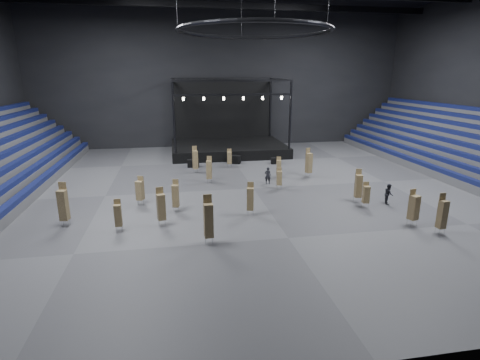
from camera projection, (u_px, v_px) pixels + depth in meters
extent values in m
plane|color=#47474A|center=(253.00, 188.00, 32.96)|extent=(50.00, 50.00, 0.00)
cube|color=black|center=(222.00, 79.00, 50.38)|extent=(50.00, 0.20, 18.00)
cube|color=black|center=(408.00, 101.00, 10.60)|extent=(50.00, 0.20, 18.00)
cube|color=#0C1135|center=(30.00, 188.00, 29.70)|extent=(0.59, 40.00, 0.40)
cube|color=#0C1135|center=(17.00, 180.00, 29.35)|extent=(0.59, 40.00, 0.40)
cube|color=#0C1135|center=(2.00, 171.00, 28.99)|extent=(0.59, 40.00, 0.40)
cube|color=#4E4E50|center=(468.00, 173.00, 36.40)|extent=(7.20, 40.00, 0.75)
cube|color=#0C1135|center=(439.00, 169.00, 35.70)|extent=(0.59, 40.00, 0.40)
cube|color=#4E4E50|center=(473.00, 170.00, 36.38)|extent=(6.30, 40.00, 1.50)
cube|color=#0C1135|center=(448.00, 161.00, 35.65)|extent=(0.59, 40.00, 0.40)
cube|color=#4E4E50|center=(478.00, 166.00, 36.35)|extent=(5.40, 40.00, 2.25)
cube|color=#0C1135|center=(458.00, 153.00, 35.59)|extent=(0.59, 40.00, 0.40)
cube|color=#0C1135|center=(468.00, 145.00, 35.53)|extent=(0.59, 40.00, 0.40)
cube|color=#0C1135|center=(477.00, 137.00, 35.48)|extent=(0.59, 40.00, 0.40)
cube|color=black|center=(228.00, 148.00, 47.48)|extent=(14.00, 10.00, 1.20)
cube|color=black|center=(223.00, 108.00, 50.76)|extent=(13.30, 0.30, 8.00)
cylinder|color=black|center=(174.00, 118.00, 40.79)|extent=(0.24, 0.24, 7.80)
cylinder|color=black|center=(174.00, 110.00, 49.51)|extent=(0.24, 0.24, 7.80)
cylinder|color=black|center=(290.00, 115.00, 42.98)|extent=(0.24, 0.24, 7.80)
cylinder|color=black|center=(270.00, 108.00, 51.70)|extent=(0.24, 0.24, 7.80)
cube|color=black|center=(233.00, 81.00, 40.82)|extent=(13.40, 0.25, 0.25)
cube|color=black|center=(223.00, 79.00, 49.53)|extent=(13.40, 0.25, 0.25)
cube|color=black|center=(234.00, 95.00, 41.23)|extent=(13.40, 0.20, 0.20)
cylinder|color=white|center=(183.00, 99.00, 40.43)|extent=(0.24, 0.24, 0.35)
cylinder|color=white|center=(204.00, 99.00, 40.79)|extent=(0.24, 0.24, 0.35)
cylinder|color=white|center=(224.00, 98.00, 41.16)|extent=(0.24, 0.24, 0.35)
cylinder|color=white|center=(243.00, 98.00, 41.52)|extent=(0.24, 0.24, 0.35)
cylinder|color=white|center=(263.00, 98.00, 41.89)|extent=(0.24, 0.24, 0.35)
cylinder|color=white|center=(282.00, 98.00, 42.25)|extent=(0.24, 0.24, 0.35)
torus|color=black|center=(255.00, 31.00, 29.39)|extent=(12.30, 12.30, 0.30)
cylinder|color=black|center=(241.00, 9.00, 34.39)|extent=(0.04, 0.04, 5.00)
cube|color=black|center=(228.00, 5.00, 42.45)|extent=(49.00, 0.35, 0.70)
cube|color=black|center=(193.00, 163.00, 40.32)|extent=(1.27, 0.65, 0.84)
cube|color=black|center=(234.00, 159.00, 42.00)|extent=(1.52, 1.18, 0.91)
cube|color=black|center=(276.00, 161.00, 41.82)|extent=(1.08, 0.61, 0.69)
cylinder|color=silver|center=(411.00, 224.00, 24.62)|extent=(0.03, 0.03, 0.44)
cylinder|color=silver|center=(407.00, 221.00, 25.02)|extent=(0.03, 0.03, 0.44)
cylinder|color=silver|center=(417.00, 223.00, 24.69)|extent=(0.03, 0.03, 0.44)
cylinder|color=silver|center=(413.00, 221.00, 25.09)|extent=(0.03, 0.03, 0.44)
cube|color=tan|center=(414.00, 208.00, 24.56)|extent=(0.67, 0.67, 1.65)
cube|color=tan|center=(412.00, 195.00, 24.54)|extent=(0.51, 0.22, 0.91)
cylinder|color=silver|center=(194.00, 171.00, 37.96)|extent=(0.03, 0.03, 0.40)
cylinder|color=silver|center=(194.00, 170.00, 38.32)|extent=(0.03, 0.03, 0.40)
cylinder|color=silver|center=(198.00, 171.00, 38.02)|extent=(0.03, 0.03, 0.40)
cylinder|color=silver|center=(197.00, 170.00, 38.39)|extent=(0.03, 0.03, 0.40)
cube|color=tan|center=(195.00, 160.00, 37.86)|extent=(0.56, 0.56, 1.86)
cube|color=tan|center=(194.00, 151.00, 37.80)|extent=(0.47, 0.14, 1.02)
cylinder|color=silver|center=(248.00, 213.00, 26.52)|extent=(0.03, 0.03, 0.39)
cylinder|color=silver|center=(247.00, 211.00, 26.87)|extent=(0.03, 0.03, 0.39)
cylinder|color=silver|center=(253.00, 213.00, 26.58)|extent=(0.03, 0.03, 0.39)
cylinder|color=silver|center=(252.00, 211.00, 26.93)|extent=(0.03, 0.03, 0.39)
cube|color=tan|center=(250.00, 199.00, 26.45)|extent=(0.58, 0.58, 1.62)
cube|color=tan|center=(251.00, 188.00, 26.43)|extent=(0.45, 0.17, 0.89)
cylinder|color=silver|center=(116.00, 230.00, 23.79)|extent=(0.03, 0.03, 0.37)
cylinder|color=silver|center=(117.00, 227.00, 24.12)|extent=(0.03, 0.03, 0.37)
cylinder|color=silver|center=(122.00, 229.00, 23.85)|extent=(0.03, 0.03, 0.37)
cylinder|color=silver|center=(122.00, 227.00, 24.18)|extent=(0.03, 0.03, 0.37)
cube|color=tan|center=(118.00, 215.00, 23.74)|extent=(0.45, 0.45, 1.42)
cube|color=tan|center=(117.00, 205.00, 23.73)|extent=(0.42, 0.07, 0.78)
cylinder|color=silver|center=(208.00, 181.00, 34.43)|extent=(0.03, 0.03, 0.39)
cylinder|color=silver|center=(207.00, 180.00, 34.77)|extent=(0.03, 0.03, 0.39)
cylinder|color=silver|center=(212.00, 181.00, 34.49)|extent=(0.03, 0.03, 0.39)
cylinder|color=silver|center=(211.00, 180.00, 34.83)|extent=(0.03, 0.03, 0.39)
cube|color=tan|center=(209.00, 170.00, 34.35)|extent=(0.57, 0.57, 1.69)
cube|color=tan|center=(209.00, 161.00, 34.31)|extent=(0.44, 0.18, 0.93)
cylinder|color=silver|center=(138.00, 203.00, 28.53)|extent=(0.03, 0.03, 0.42)
cylinder|color=silver|center=(138.00, 202.00, 28.91)|extent=(0.03, 0.03, 0.42)
cylinder|color=silver|center=(143.00, 203.00, 28.59)|extent=(0.03, 0.03, 0.42)
cylinder|color=silver|center=(144.00, 201.00, 28.98)|extent=(0.03, 0.03, 0.42)
cube|color=tan|center=(140.00, 190.00, 28.49)|extent=(0.67, 0.67, 1.48)
cube|color=tan|center=(141.00, 181.00, 28.50)|extent=(0.47, 0.25, 0.81)
cylinder|color=silver|center=(174.00, 210.00, 27.19)|extent=(0.03, 0.03, 0.37)
cylinder|color=silver|center=(174.00, 208.00, 27.53)|extent=(0.03, 0.03, 0.37)
cylinder|color=silver|center=(179.00, 210.00, 27.25)|extent=(0.03, 0.03, 0.37)
cylinder|color=silver|center=(179.00, 208.00, 27.59)|extent=(0.03, 0.03, 0.37)
cube|color=tan|center=(176.00, 196.00, 27.11)|extent=(0.54, 0.54, 1.64)
cube|color=tan|center=(176.00, 185.00, 27.08)|extent=(0.43, 0.15, 0.90)
cylinder|color=silver|center=(356.00, 200.00, 29.22)|extent=(0.03, 0.03, 0.40)
cylinder|color=silver|center=(354.00, 199.00, 29.59)|extent=(0.03, 0.03, 0.40)
cylinder|color=silver|center=(361.00, 200.00, 29.29)|extent=(0.03, 0.03, 0.40)
cylinder|color=silver|center=(358.00, 199.00, 29.65)|extent=(0.03, 0.03, 0.40)
cube|color=tan|center=(358.00, 186.00, 29.13)|extent=(0.55, 0.55, 1.80)
cube|color=tan|center=(358.00, 175.00, 29.09)|extent=(0.47, 0.13, 0.99)
cylinder|color=silver|center=(364.00, 206.00, 28.03)|extent=(0.03, 0.03, 0.37)
cylinder|color=silver|center=(362.00, 204.00, 28.37)|extent=(0.03, 0.03, 0.37)
cylinder|color=silver|center=(368.00, 206.00, 28.09)|extent=(0.03, 0.03, 0.37)
cylinder|color=silver|center=(366.00, 204.00, 28.43)|extent=(0.03, 0.03, 0.37)
cube|color=tan|center=(366.00, 194.00, 28.00)|extent=(0.50, 0.50, 1.29)
cube|color=tan|center=(366.00, 186.00, 28.02)|extent=(0.43, 0.11, 0.71)
cylinder|color=silver|center=(307.00, 175.00, 36.34)|extent=(0.03, 0.03, 0.43)
cylinder|color=silver|center=(306.00, 174.00, 36.72)|extent=(0.03, 0.03, 0.43)
cylinder|color=silver|center=(311.00, 175.00, 36.41)|extent=(0.03, 0.03, 0.43)
cylinder|color=silver|center=(310.00, 174.00, 36.79)|extent=(0.03, 0.03, 0.43)
cube|color=tan|center=(309.00, 163.00, 36.24)|extent=(0.66, 0.66, 1.93)
cube|color=tan|center=(308.00, 153.00, 36.17)|extent=(0.48, 0.23, 1.06)
cylinder|color=silver|center=(439.00, 232.00, 23.39)|extent=(0.03, 0.03, 0.39)
cylinder|color=silver|center=(435.00, 230.00, 23.74)|extent=(0.03, 0.03, 0.39)
cylinder|color=silver|center=(444.00, 232.00, 23.45)|extent=(0.03, 0.03, 0.39)
cylinder|color=silver|center=(440.00, 229.00, 23.80)|extent=(0.03, 0.03, 0.39)
cube|color=tan|center=(442.00, 214.00, 23.29)|extent=(0.50, 0.50, 1.82)
cube|color=tan|center=(442.00, 200.00, 23.23)|extent=(0.45, 0.10, 1.00)
cylinder|color=silver|center=(206.00, 242.00, 21.98)|extent=(0.03, 0.03, 0.44)
cylinder|color=silver|center=(205.00, 239.00, 22.38)|extent=(0.03, 0.03, 0.44)
cylinder|color=silver|center=(213.00, 241.00, 22.05)|extent=(0.03, 0.03, 0.44)
cylinder|color=silver|center=(212.00, 238.00, 22.45)|extent=(0.03, 0.03, 0.44)
cube|color=tan|center=(208.00, 220.00, 21.87)|extent=(0.55, 0.55, 2.06)
cube|color=tan|center=(208.00, 203.00, 21.81)|extent=(0.51, 0.10, 1.13)
cylinder|color=silver|center=(61.00, 224.00, 24.55)|extent=(0.03, 0.03, 0.44)
cylinder|color=silver|center=(63.00, 222.00, 24.95)|extent=(0.03, 0.03, 0.44)
cylinder|color=silver|center=(68.00, 224.00, 24.62)|extent=(0.03, 0.03, 0.44)
cylinder|color=silver|center=(70.00, 221.00, 25.02)|extent=(0.03, 0.03, 0.44)
cube|color=tan|center=(63.00, 205.00, 24.45)|extent=(0.61, 0.61, 2.04)
cube|color=tan|center=(63.00, 190.00, 24.39)|extent=(0.51, 0.15, 1.12)
cylinder|color=silver|center=(159.00, 224.00, 24.64)|extent=(0.03, 0.03, 0.42)
cylinder|color=silver|center=(159.00, 221.00, 25.02)|extent=(0.03, 0.03, 0.42)
cylinder|color=silver|center=(165.00, 223.00, 24.71)|extent=(0.03, 0.03, 0.42)
cylinder|color=silver|center=(165.00, 221.00, 25.09)|extent=(0.03, 0.03, 0.42)
cube|color=tan|center=(161.00, 207.00, 24.57)|extent=(0.62, 0.62, 1.76)
cube|color=tan|center=(160.00, 194.00, 24.53)|extent=(0.49, 0.18, 0.97)
cylinder|color=silver|center=(278.00, 188.00, 32.55)|extent=(0.03, 0.03, 0.37)
cylinder|color=silver|center=(277.00, 186.00, 32.88)|extent=(0.03, 0.03, 0.37)
cylinder|color=silver|center=(281.00, 187.00, 32.61)|extent=(0.03, 0.03, 0.37)
cylinder|color=silver|center=(280.00, 186.00, 32.94)|extent=(0.03, 0.03, 0.37)
cube|color=tan|center=(279.00, 178.00, 32.53)|extent=(0.50, 0.50, 1.25)
cube|color=tan|center=(279.00, 171.00, 32.55)|extent=(0.43, 0.12, 0.69)
cylinder|color=silver|center=(277.00, 176.00, 36.11)|extent=(0.03, 0.03, 0.37)
cylinder|color=silver|center=(276.00, 175.00, 36.44)|extent=(0.03, 0.03, 0.37)
cylinder|color=silver|center=(281.00, 176.00, 36.17)|extent=(0.03, 0.03, 0.37)
cylinder|color=silver|center=(280.00, 175.00, 36.50)|extent=(0.03, 0.03, 0.37)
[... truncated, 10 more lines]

